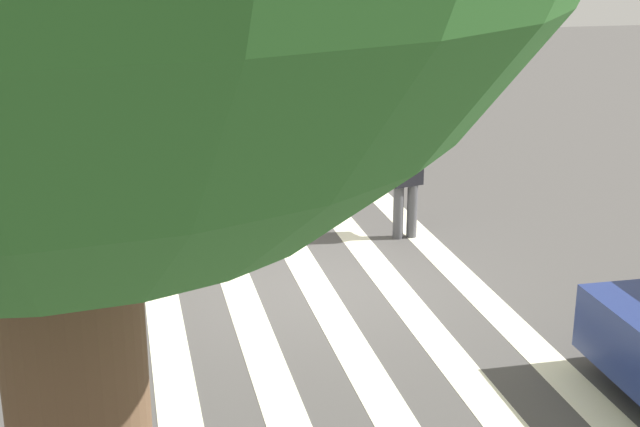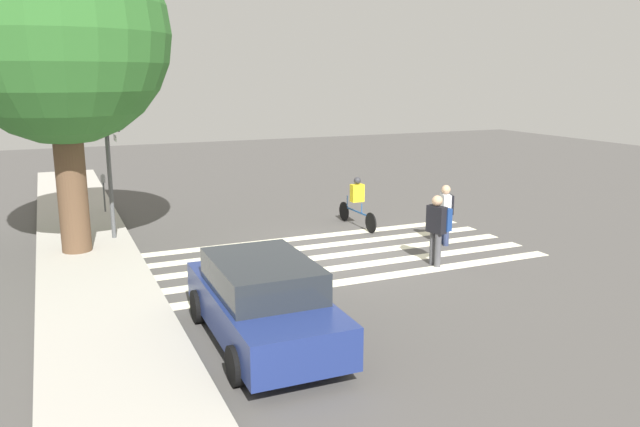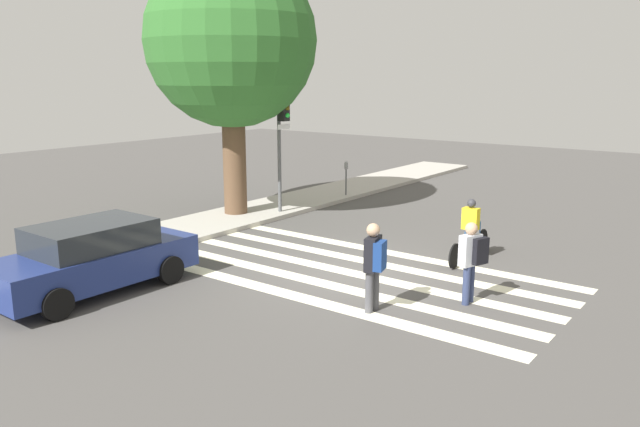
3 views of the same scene
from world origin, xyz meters
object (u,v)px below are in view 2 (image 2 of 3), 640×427
Objects in this scene: parking_meter at (103,185)px; pedestrian_adult_tall_backpack at (438,225)px; car_parked_far_curb at (262,301)px; pedestrian_adult_yellow_jacket at (446,210)px; street_tree at (59,36)px; cyclist_mid_street at (357,200)px; traffic_light at (112,139)px.

parking_meter is 11.74m from pedestrian_adult_tall_backpack.
car_parked_far_curb is (-2.63, 5.47, -0.27)m from pedestrian_adult_tall_backpack.
pedestrian_adult_tall_backpack is at bearing 159.05° from pedestrian_adult_yellow_jacket.
street_tree is at bearing 46.35° from pedestrian_adult_tall_backpack.
pedestrian_adult_yellow_jacket reaches higher than cyclist_mid_street.
cyclist_mid_street is at bearing -15.29° from pedestrian_adult_tall_backpack.
street_tree reaches higher than pedestrian_adult_tall_backpack.
pedestrian_adult_yellow_jacket is 3.19m from cyclist_mid_street.
pedestrian_adult_yellow_jacket is 0.39× the size of car_parked_far_curb.
pedestrian_adult_tall_backpack is 6.08m from car_parked_far_curb.
car_parked_far_curb reaches higher than parking_meter.
pedestrian_adult_yellow_jacket is at bearing -107.22° from street_tree.
cyclist_mid_street reaches higher than parking_meter.
traffic_light reaches higher than cyclist_mid_street.
parking_meter is 0.17× the size of street_tree.
parking_meter is at bearing 22.46° from pedestrian_adult_tall_backpack.
parking_meter is 8.64m from cyclist_mid_street.
parking_meter is 0.59× the size of cyclist_mid_street.
traffic_light is 0.95× the size of car_parked_far_curb.
street_tree is 10.46m from pedestrian_adult_tall_backpack.
street_tree is at bearing 88.61° from cyclist_mid_street.
street_tree reaches higher than pedestrian_adult_yellow_jacket.
parking_meter is at bearing 8.41° from car_parked_far_curb.
traffic_light is 8.64m from car_parked_far_curb.
street_tree is 3.48× the size of cyclist_mid_street.
traffic_light is at bearing 83.97° from pedestrian_adult_yellow_jacket.
street_tree is 9.55m from cyclist_mid_street.
street_tree reaches higher than cyclist_mid_street.
street_tree is at bearing 21.71° from car_parked_far_curb.
car_parked_far_curb is at bearing -169.09° from traffic_light.
pedestrian_adult_tall_backpack is (-1.58, 1.35, 0.05)m from pedestrian_adult_yellow_jacket.
parking_meter is 0.80× the size of pedestrian_adult_tall_backpack.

